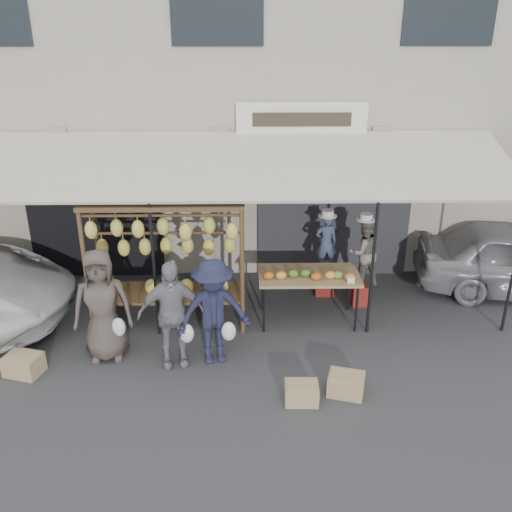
{
  "coord_description": "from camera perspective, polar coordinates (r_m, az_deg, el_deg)",
  "views": [
    {
      "loc": [
        0.49,
        -7.11,
        5.07
      ],
      "look_at": [
        0.63,
        1.4,
        1.3
      ],
      "focal_mm": 40.0,
      "sensor_mm": 36.0,
      "label": 1
    }
  ],
  "objects": [
    {
      "name": "ground_plane",
      "position": [
        8.74,
        -4.08,
        -11.61
      ],
      "size": [
        90.0,
        90.0,
        0.0
      ],
      "primitive_type": "plane",
      "color": "#2D2D30"
    },
    {
      "name": "shophouse",
      "position": [
        13.69,
        -3.15,
        17.88
      ],
      "size": [
        24.0,
        6.15,
        7.3
      ],
      "color": "#A89D8F",
      "rests_on": "ground_plane"
    },
    {
      "name": "awning",
      "position": [
        9.73,
        -3.81,
        8.96
      ],
      "size": [
        10.0,
        2.35,
        2.92
      ],
      "color": "#BBB4A3",
      "rests_on": "ground_plane"
    },
    {
      "name": "banana_rack",
      "position": [
        9.41,
        -9.05,
        1.69
      ],
      "size": [
        2.6,
        0.9,
        2.24
      ],
      "color": "#442F1C",
      "rests_on": "ground_plane"
    },
    {
      "name": "produce_table",
      "position": [
        9.62,
        5.34,
        -2.05
      ],
      "size": [
        1.7,
        0.9,
        1.04
      ],
      "color": "#A28155",
      "rests_on": "ground_plane"
    },
    {
      "name": "vendor_left",
      "position": [
        10.57,
        7.02,
        1.32
      ],
      "size": [
        0.43,
        0.31,
        1.12
      ],
      "primitive_type": "imported",
      "rotation": [
        0.0,
        0.0,
        3.24
      ],
      "color": "#384763",
      "rests_on": "stool_left"
    },
    {
      "name": "vendor_right",
      "position": [
        10.27,
        10.68,
        0.38
      ],
      "size": [
        0.75,
        0.66,
        1.29
      ],
      "primitive_type": "imported",
      "rotation": [
        0.0,
        0.0,
        3.45
      ],
      "color": "#6B645D",
      "rests_on": "stool_right"
    },
    {
      "name": "customer_left",
      "position": [
        8.94,
        -15.12,
        -4.79
      ],
      "size": [
        0.94,
        0.68,
        1.81
      ],
      "primitive_type": "imported",
      "rotation": [
        0.0,
        0.0,
        0.12
      ],
      "color": "#473D38",
      "rests_on": "ground_plane"
    },
    {
      "name": "customer_mid",
      "position": [
        8.6,
        -8.48,
        -5.77
      ],
      "size": [
        1.06,
        0.59,
        1.7
      ],
      "primitive_type": "imported",
      "rotation": [
        0.0,
        0.0,
        0.18
      ],
      "color": "gray",
      "rests_on": "ground_plane"
    },
    {
      "name": "customer_right",
      "position": [
        8.58,
        -4.26,
        -5.63
      ],
      "size": [
        1.23,
        0.89,
        1.7
      ],
      "primitive_type": "imported",
      "rotation": [
        0.0,
        0.0,
        0.26
      ],
      "color": "#1D1E36",
      "rests_on": "ground_plane"
    },
    {
      "name": "stool_left",
      "position": [
        10.9,
        6.81,
        -2.58
      ],
      "size": [
        0.4,
        0.4,
        0.48
      ],
      "primitive_type": "cube",
      "rotation": [
        0.0,
        0.0,
        0.18
      ],
      "color": "maroon",
      "rests_on": "ground_plane"
    },
    {
      "name": "stool_right",
      "position": [
        10.63,
        10.34,
        -3.81
      ],
      "size": [
        0.35,
        0.35,
        0.4
      ],
      "primitive_type": "cube",
      "rotation": [
        0.0,
        0.0,
        0.28
      ],
      "color": "maroon",
      "rests_on": "ground_plane"
    },
    {
      "name": "crate_near_a",
      "position": [
        8.14,
        4.58,
        -13.49
      ],
      "size": [
        0.47,
        0.36,
        0.28
      ],
      "primitive_type": "cube",
      "rotation": [
        0.0,
        0.0,
        -0.03
      ],
      "color": "tan",
      "rests_on": "ground_plane"
    },
    {
      "name": "crate_near_b",
      "position": [
        8.35,
        8.99,
        -12.56
      ],
      "size": [
        0.58,
        0.5,
        0.3
      ],
      "primitive_type": "cube",
      "rotation": [
        0.0,
        0.0,
        -0.28
      ],
      "color": "tan",
      "rests_on": "ground_plane"
    },
    {
      "name": "crate_far",
      "position": [
        9.31,
        -22.22,
        -10.0
      ],
      "size": [
        0.6,
        0.52,
        0.31
      ],
      "primitive_type": "cube",
      "rotation": [
        0.0,
        0.0,
        -0.28
      ],
      "color": "tan",
      "rests_on": "ground_plane"
    }
  ]
}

